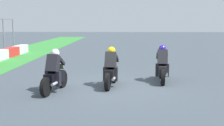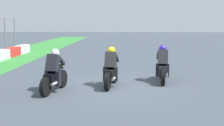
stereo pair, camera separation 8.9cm
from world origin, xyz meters
TOP-DOWN VIEW (x-y plane):
  - ground_plane at (0.00, 0.00)m, footprint 120.00×120.00m
  - rider_lane_a at (0.97, -1.96)m, footprint 2.04×0.56m
  - rider_lane_b at (0.05, 0.11)m, footprint 2.04×0.59m
  - rider_lane_c at (-0.85, 2.08)m, footprint 2.03×0.63m

SIDE VIEW (x-z plane):
  - ground_plane at x=0.00m, z-range 0.00..0.00m
  - rider_lane_a at x=0.97m, z-range -0.13..1.38m
  - rider_lane_b at x=0.05m, z-range -0.13..1.38m
  - rider_lane_c at x=-0.85m, z-range -0.13..1.38m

